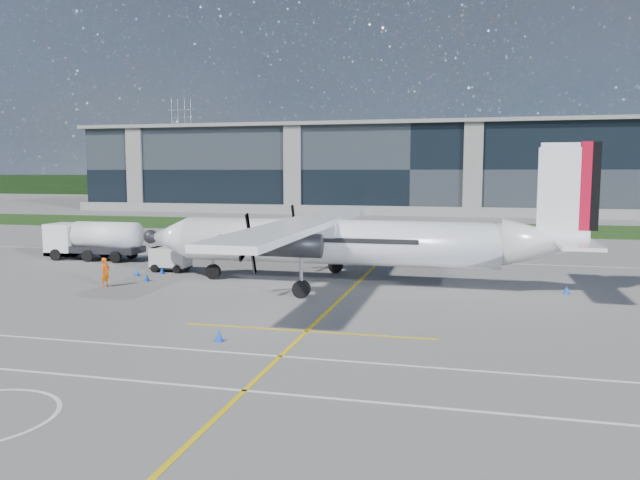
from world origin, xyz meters
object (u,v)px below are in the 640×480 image
at_px(turboprop_aircraft, 353,215).
at_px(safety_cone_portwing, 219,336).
at_px(pylon_west, 182,146).
at_px(fuel_tanker_truck, 88,240).
at_px(baggage_tug, 171,259).
at_px(ground_crew_person, 105,270).
at_px(safety_cone_tail, 567,290).
at_px(safety_cone_fwd, 137,272).
at_px(safety_cone_nose_stbd, 162,270).
at_px(safety_cone_stbdwing, 361,252).
at_px(safety_cone_nose_port, 147,277).

xyz_separation_m(turboprop_aircraft, safety_cone_portwing, (-3.10, -14.38, -4.25)).
bearing_deg(pylon_west, turboprop_aircraft, -60.11).
relative_size(fuel_tanker_truck, baggage_tug, 2.90).
relative_size(fuel_tanker_truck, ground_crew_person, 3.98).
height_order(safety_cone_portwing, safety_cone_tail, same).
xyz_separation_m(ground_crew_person, safety_cone_portwing, (12.07, -10.20, -0.81)).
xyz_separation_m(ground_crew_person, safety_cone_fwd, (-0.29, 4.28, -0.81)).
relative_size(safety_cone_nose_stbd, safety_cone_stbdwing, 1.00).
bearing_deg(safety_cone_nose_port, safety_cone_nose_stbd, 99.16).
bearing_deg(pylon_west, ground_crew_person, -65.47).
distance_m(pylon_west, safety_cone_nose_stbd, 159.27).
height_order(fuel_tanker_truck, safety_cone_portwing, fuel_tanker_truck).
relative_size(safety_cone_portwing, safety_cone_tail, 1.00).
bearing_deg(fuel_tanker_truck, safety_cone_fwd, -37.65).
relative_size(pylon_west, ground_crew_person, 14.13).
bearing_deg(baggage_tug, ground_crew_person, -99.74).
relative_size(baggage_tug, safety_cone_fwd, 5.82).
bearing_deg(safety_cone_stbdwing, fuel_tanker_truck, -159.26).
distance_m(safety_cone_nose_stbd, safety_cone_fwd, 1.76).
bearing_deg(baggage_tug, turboprop_aircraft, -9.78).
height_order(pylon_west, safety_cone_nose_stbd, pylon_west).
distance_m(baggage_tug, safety_cone_stbdwing, 17.02).
distance_m(fuel_tanker_truck, safety_cone_tail, 36.99).
distance_m(turboprop_aircraft, safety_cone_fwd, 16.04).
relative_size(safety_cone_nose_stbd, safety_cone_tail, 1.00).
bearing_deg(safety_cone_nose_stbd, safety_cone_tail, -1.99).
relative_size(pylon_west, safety_cone_portwing, 60.00).
bearing_deg(safety_cone_portwing, baggage_tug, 123.07).
xyz_separation_m(turboprop_aircraft, safety_cone_fwd, (-15.47, 0.10, -4.25)).
relative_size(safety_cone_nose_stbd, safety_cone_portwing, 1.00).
distance_m(ground_crew_person, safety_cone_nose_port, 2.97).
distance_m(pylon_west, ground_crew_person, 163.64).
bearing_deg(safety_cone_nose_port, pylon_west, 115.38).
distance_m(fuel_tanker_truck, safety_cone_nose_stbd, 10.78).
bearing_deg(safety_cone_nose_stbd, turboprop_aircraft, -5.02).
bearing_deg(ground_crew_person, pylon_west, 33.16).
relative_size(ground_crew_person, safety_cone_fwd, 4.25).
bearing_deg(safety_cone_fwd, pylon_west, 115.08).
bearing_deg(safety_cone_portwing, safety_cone_nose_port, 129.90).
bearing_deg(safety_cone_portwing, safety_cone_nose_stbd, 125.22).
height_order(safety_cone_tail, safety_cone_stbdwing, same).
bearing_deg(safety_cone_stbdwing, safety_cone_nose_port, -125.55).
distance_m(turboprop_aircraft, safety_cone_nose_stbd, 14.81).
bearing_deg(fuel_tanker_truck, safety_cone_nose_port, -39.31).
distance_m(fuel_tanker_truck, safety_cone_stbdwing, 23.03).
relative_size(turboprop_aircraft, baggage_tug, 10.31).
bearing_deg(pylon_west, safety_cone_tail, -56.34).
distance_m(safety_cone_nose_port, safety_cone_fwd, 2.62).
relative_size(ground_crew_person, safety_cone_stbdwing, 4.25).
bearing_deg(turboprop_aircraft, baggage_tug, 170.22).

